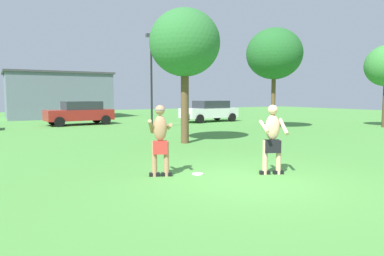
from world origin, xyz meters
The scene contains 10 objects.
ground_plane centered at (0.00, 0.00, 0.00)m, with size 80.00×80.00×0.00m, color #4C8E3D.
player_with_cap centered at (-1.58, 1.50, 0.97)m, with size 0.73×0.75×1.76m.
player_in_black centered at (0.94, 0.30, 0.93)m, with size 0.75×0.77×1.75m.
frisbee centered at (-0.69, 1.21, 0.01)m, with size 0.28×0.28×0.03m, color white.
car_white_near_post centered at (9.05, 15.89, 0.82)m, with size 4.43×2.32×1.58m.
car_red_far_end centered at (-0.05, 17.83, 0.82)m, with size 4.43×2.32×1.58m.
lamp_post centered at (3.11, 13.00, 3.42)m, with size 0.60×0.24×5.56m.
outbuilding_behind_lot centered at (-0.04, 26.79, 2.00)m, with size 8.68×6.13×3.98m.
tree_left_field centered at (1.78, 6.42, 4.07)m, with size 2.88×2.88×5.47m.
tree_right_field centered at (9.30, 9.31, 4.38)m, with size 3.26×3.26×5.88m.
Camera 1 is at (-5.06, -6.17, 1.98)m, focal length 32.49 mm.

